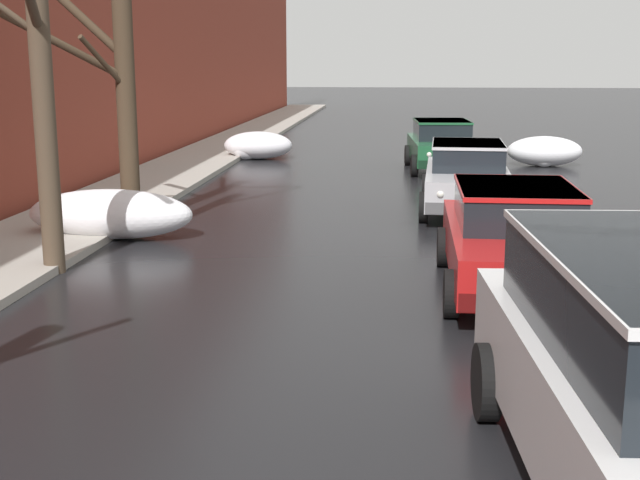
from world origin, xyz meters
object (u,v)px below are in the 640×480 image
at_px(bare_tree_second_along_sidewalk, 40,16).
at_px(sedan_green_parked_far_down_block, 442,144).
at_px(sedan_silver_parked_kerbside_mid, 467,175).
at_px(sedan_red_parked_kerbside_close, 515,236).
at_px(bare_tree_mid_block, 121,59).

relative_size(bare_tree_second_along_sidewalk, sedan_green_parked_far_down_block, 1.70).
height_order(sedan_silver_parked_kerbside_mid, sedan_green_parked_far_down_block, same).
bearing_deg(sedan_green_parked_far_down_block, sedan_red_parked_kerbside_close, -88.30).
bearing_deg(bare_tree_second_along_sidewalk, sedan_green_parked_far_down_block, 63.25).
height_order(bare_tree_second_along_sidewalk, sedan_green_parked_far_down_block, bare_tree_second_along_sidewalk).
height_order(sedan_red_parked_kerbside_close, sedan_green_parked_far_down_block, same).
xyz_separation_m(bare_tree_second_along_sidewalk, sedan_silver_parked_kerbside_mid, (6.44, 5.77, -2.93)).
bearing_deg(sedan_silver_parked_kerbside_mid, sedan_green_parked_far_down_block, 91.73).
distance_m(sedan_red_parked_kerbside_close, sedan_silver_parked_kerbside_mid, 6.13).
xyz_separation_m(bare_tree_second_along_sidewalk, sedan_red_parked_kerbside_close, (6.62, -0.35, -2.93)).
distance_m(bare_tree_second_along_sidewalk, sedan_silver_parked_kerbside_mid, 9.13).
xyz_separation_m(bare_tree_mid_block, sedan_red_parked_kerbside_close, (6.69, -3.97, -2.35)).
bearing_deg(sedan_red_parked_kerbside_close, sedan_silver_parked_kerbside_mid, 91.66).
xyz_separation_m(bare_tree_second_along_sidewalk, bare_tree_mid_block, (-0.07, 3.62, -0.58)).
distance_m(bare_tree_mid_block, sedan_red_parked_kerbside_close, 8.12).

